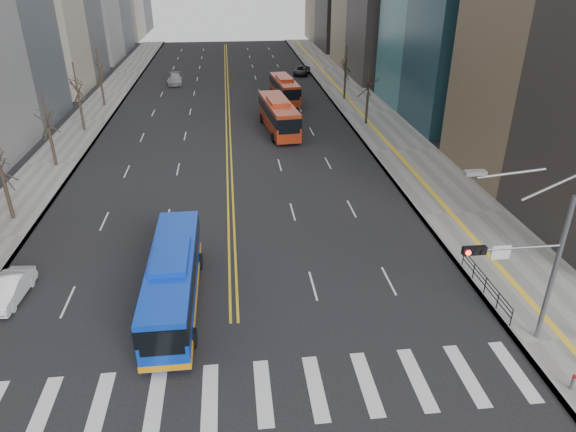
% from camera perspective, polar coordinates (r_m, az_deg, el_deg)
% --- Properties ---
extents(ground, '(220.00, 220.00, 0.00)m').
position_cam_1_polar(ground, '(24.19, -5.72, -19.13)').
color(ground, black).
extents(sidewalk_right, '(7.00, 130.00, 0.15)m').
position_cam_1_polar(sidewalk_right, '(66.51, 8.83, 11.34)').
color(sidewalk_right, gray).
rests_on(sidewalk_right, ground).
extents(sidewalk_left, '(5.00, 130.00, 0.15)m').
position_cam_1_polar(sidewalk_left, '(66.44, -21.29, 9.84)').
color(sidewalk_left, gray).
rests_on(sidewalk_left, ground).
extents(crosswalk, '(26.70, 4.00, 0.01)m').
position_cam_1_polar(crosswalk, '(24.18, -5.72, -19.12)').
color(crosswalk, silver).
rests_on(crosswalk, ground).
extents(centerline, '(0.55, 100.00, 0.01)m').
position_cam_1_polar(centerline, '(73.97, -6.78, 12.95)').
color(centerline, gold).
rests_on(centerline, ground).
extents(signal_mast, '(5.37, 0.37, 9.39)m').
position_cam_1_polar(signal_mast, '(26.30, 25.21, -4.35)').
color(signal_mast, gray).
rests_on(signal_mast, ground).
extents(pedestrian_railing, '(0.06, 6.06, 1.02)m').
position_cam_1_polar(pedestrian_railing, '(31.47, 21.11, -6.92)').
color(pedestrian_railing, black).
rests_on(pedestrian_railing, sidewalk_right).
extents(street_trees, '(35.20, 47.20, 7.60)m').
position_cam_1_polar(street_trees, '(53.48, -14.78, 12.37)').
color(street_trees, '#2E261C').
rests_on(street_trees, ground).
extents(blue_bus, '(2.68, 11.33, 3.31)m').
position_cam_1_polar(blue_bus, '(28.80, -12.64, -6.76)').
color(blue_bus, '#0C37BD').
rests_on(blue_bus, ground).
extents(red_bus_near, '(3.73, 11.59, 3.61)m').
position_cam_1_polar(red_bus_near, '(57.79, -1.07, 11.31)').
color(red_bus_near, '#A72D11').
rests_on(red_bus_near, ground).
extents(red_bus_far, '(3.25, 10.27, 3.23)m').
position_cam_1_polar(red_bus_far, '(71.19, -0.40, 14.08)').
color(red_bus_far, '#A72D11').
rests_on(red_bus_far, ground).
extents(car_white, '(1.76, 4.25, 1.37)m').
position_cam_1_polar(car_white, '(33.04, -28.56, -7.17)').
color(car_white, white).
rests_on(car_white, ground).
extents(car_dark_mid, '(3.22, 4.45, 1.41)m').
position_cam_1_polar(car_dark_mid, '(57.97, 0.12, 10.02)').
color(car_dark_mid, black).
rests_on(car_dark_mid, ground).
extents(car_silver, '(2.39, 5.21, 1.48)m').
position_cam_1_polar(car_silver, '(83.51, -12.44, 14.62)').
color(car_silver, '#A3A3A8').
rests_on(car_silver, ground).
extents(car_dark_far, '(3.63, 5.38, 1.37)m').
position_cam_1_polar(car_dark_far, '(88.78, 1.53, 15.86)').
color(car_dark_far, black).
rests_on(car_dark_far, ground).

